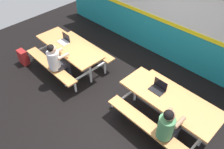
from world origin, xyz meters
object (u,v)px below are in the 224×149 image
at_px(picnic_table_right, 168,104).
at_px(laptop_silver, 64,40).
at_px(laptop_dark, 158,88).
at_px(picnic_table_left, 69,51).
at_px(student_further, 168,126).
at_px(student_nearer, 57,60).
at_px(backpack_dark, 23,57).

relative_size(picnic_table_right, laptop_silver, 6.50).
xyz_separation_m(picnic_table_right, laptop_dark, (-0.31, 0.05, 0.21)).
height_order(picnic_table_left, laptop_silver, laptop_silver).
height_order(student_further, laptop_dark, student_further).
xyz_separation_m(picnic_table_right, student_nearer, (-2.72, -0.84, 0.13)).
distance_m(laptop_silver, laptop_dark, 2.91).
distance_m(student_nearer, laptop_silver, 0.78).
xyz_separation_m(student_nearer, backpack_dark, (-1.39, -0.28, -0.49)).
bearing_deg(laptop_dark, student_further, -42.84).
relative_size(picnic_table_left, laptop_dark, 6.50).
relative_size(laptop_silver, laptop_dark, 1.00).
distance_m(picnic_table_left, laptop_dark, 2.70).
distance_m(student_nearer, backpack_dark, 1.50).
relative_size(picnic_table_left, student_nearer, 1.76).
bearing_deg(backpack_dark, laptop_silver, 44.49).
distance_m(picnic_table_right, student_further, 0.68).
distance_m(picnic_table_left, picnic_table_right, 2.99).
height_order(picnic_table_left, laptop_dark, laptop_dark).
distance_m(picnic_table_left, student_nearer, 0.63).
height_order(student_further, laptop_silver, student_further).
height_order(picnic_table_right, student_nearer, student_nearer).
bearing_deg(student_further, picnic_table_right, 121.71).
height_order(picnic_table_right, student_further, student_further).
xyz_separation_m(picnic_table_right, backpack_dark, (-4.11, -1.12, -0.36)).
bearing_deg(laptop_dark, picnic_table_left, -173.14).
height_order(student_nearer, backpack_dark, student_nearer).
distance_m(student_nearer, laptop_dark, 2.57).
height_order(picnic_table_right, laptop_silver, laptop_silver).
xyz_separation_m(picnic_table_left, student_further, (3.33, -0.29, 0.13)).
height_order(picnic_table_left, picnic_table_right, same).
relative_size(student_nearer, laptop_dark, 3.70).
bearing_deg(student_further, laptop_dark, 137.16).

